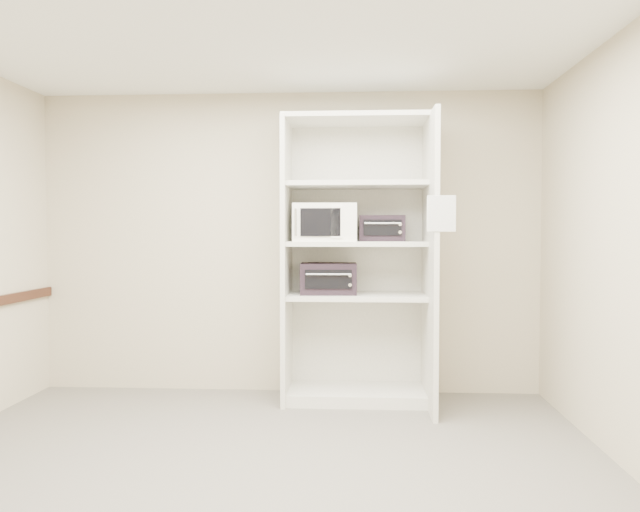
# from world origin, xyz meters

# --- Properties ---
(floor) EXTENTS (4.50, 4.00, 0.01)m
(floor) POSITION_xyz_m (0.00, 0.00, 0.00)
(floor) COLOR #626056
(floor) RESTS_ON ground
(ceiling) EXTENTS (4.50, 4.00, 0.01)m
(ceiling) POSITION_xyz_m (0.00, 0.00, 2.70)
(ceiling) COLOR white
(wall_back) EXTENTS (4.50, 0.02, 2.70)m
(wall_back) POSITION_xyz_m (0.00, 2.00, 1.35)
(wall_back) COLOR #BAB190
(wall_back) RESTS_ON ground
(wall_front) EXTENTS (4.50, 0.02, 2.70)m
(wall_front) POSITION_xyz_m (0.00, -2.00, 1.35)
(wall_front) COLOR #BAB190
(wall_front) RESTS_ON ground
(shelving_unit) EXTENTS (1.24, 0.92, 2.42)m
(shelving_unit) POSITION_xyz_m (0.67, 1.70, 1.13)
(shelving_unit) COLOR silver
(shelving_unit) RESTS_ON floor
(microwave) EXTENTS (0.53, 0.40, 0.32)m
(microwave) POSITION_xyz_m (0.36, 1.66, 1.53)
(microwave) COLOR white
(microwave) RESTS_ON shelving_unit
(toaster_oven_upper) EXTENTS (0.39, 0.29, 0.22)m
(toaster_oven_upper) POSITION_xyz_m (0.84, 1.75, 1.48)
(toaster_oven_upper) COLOR black
(toaster_oven_upper) RESTS_ON shelving_unit
(toaster_oven_lower) EXTENTS (0.49, 0.37, 0.26)m
(toaster_oven_lower) POSITION_xyz_m (0.38, 1.70, 1.05)
(toaster_oven_lower) COLOR black
(toaster_oven_lower) RESTS_ON shelving_unit
(paper_sign) EXTENTS (0.21, 0.01, 0.26)m
(paper_sign) POSITION_xyz_m (1.25, 1.07, 1.59)
(paper_sign) COLOR white
(paper_sign) RESTS_ON shelving_unit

